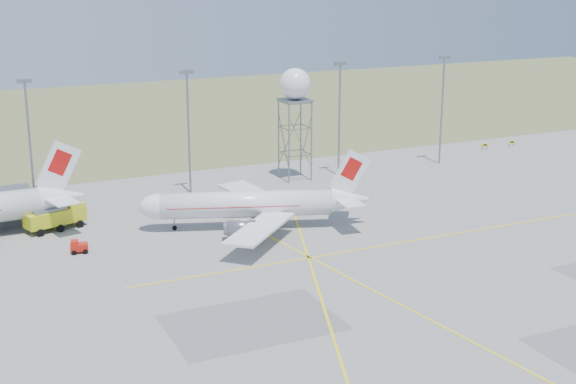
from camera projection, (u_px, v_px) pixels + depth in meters
name	position (u px, v px, depth m)	size (l,w,h in m)	color
ground	(494.00, 345.00, 80.21)	(400.00, 400.00, 0.00)	gray
grass_strip	(136.00, 116.00, 202.38)	(400.00, 120.00, 0.03)	#596135
mast_a	(29.00, 135.00, 120.33)	(2.20, 0.50, 20.50)	slate
mast_b	(188.00, 122.00, 130.47)	(2.20, 0.50, 20.50)	slate
mast_c	(340.00, 109.00, 141.83)	(2.20, 0.50, 20.50)	slate
mast_d	(442.00, 101.00, 150.75)	(2.20, 0.50, 20.50)	slate
taxi_sign_near	(485.00, 145.00, 165.35)	(1.60, 0.17, 1.20)	black
taxi_sign_far	(512.00, 142.00, 168.19)	(1.60, 0.17, 1.20)	black
airliner_main	(250.00, 205.00, 115.17)	(32.42, 30.54, 11.33)	white
radar_tower	(295.00, 118.00, 139.76)	(5.44, 5.44, 19.68)	slate
fire_truck	(57.00, 218.00, 115.04)	(9.05, 5.37, 3.43)	#C3C817
baggage_tug	(79.00, 248.00, 105.77)	(2.44, 2.07, 1.75)	red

